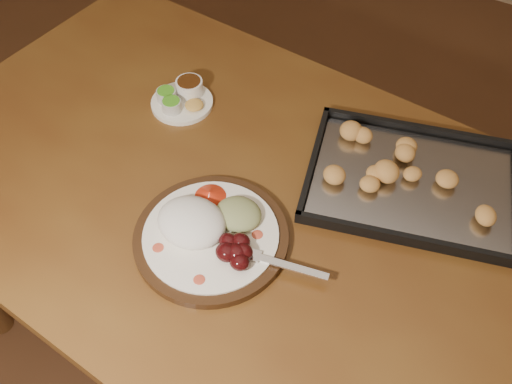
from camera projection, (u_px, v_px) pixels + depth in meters
The scene contains 5 objects.
ground at pixel (222, 246), 1.98m from camera, with size 4.00×4.00×0.00m, color #52301C.
dining_table at pixel (245, 221), 1.24m from camera, with size 1.57×1.02×0.75m.
dinner_plate at pixel (210, 231), 1.08m from camera, with size 0.38×0.30×0.07m.
condiment_saucer at pixel (182, 98), 1.32m from camera, with size 0.14×0.14×0.05m.
baking_tray at pixel (412, 180), 1.17m from camera, with size 0.49×0.42×0.04m.
Camera 1 is at (0.66, -0.89, 1.66)m, focal length 40.00 mm.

